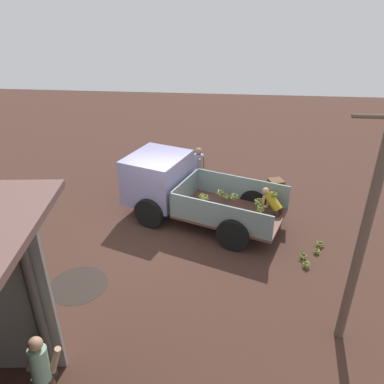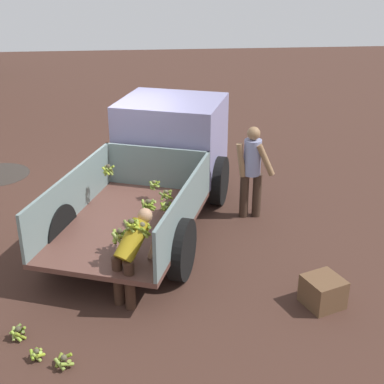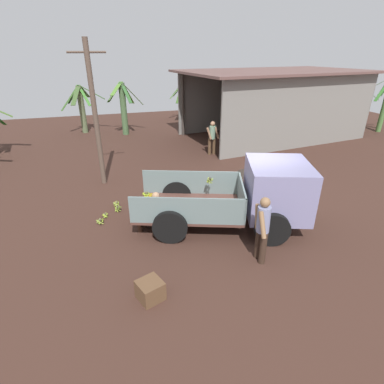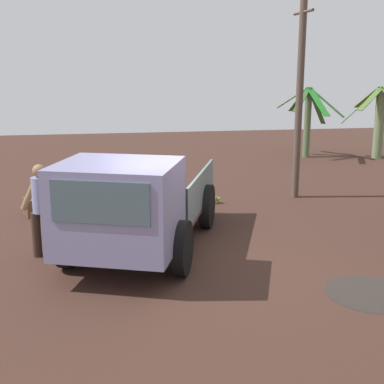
% 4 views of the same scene
% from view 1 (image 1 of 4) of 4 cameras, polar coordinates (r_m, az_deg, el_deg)
% --- Properties ---
extents(ground, '(36.00, 36.00, 0.00)m').
position_cam_1_polar(ground, '(11.36, -4.44, -5.80)').
color(ground, '#3E261E').
extents(mud_patch_0, '(1.41, 1.41, 0.01)m').
position_cam_1_polar(mud_patch_0, '(9.80, -16.96, -13.40)').
color(mud_patch_0, '#2B241E').
rests_on(mud_patch_0, ground).
extents(cargo_truck, '(5.17, 3.42, 1.91)m').
position_cam_1_polar(cargo_truck, '(11.69, -3.12, 1.12)').
color(cargo_truck, brown).
rests_on(cargo_truck, ground).
extents(utility_pole, '(1.23, 0.18, 5.09)m').
position_cam_1_polar(utility_pole, '(7.27, 24.89, -5.19)').
color(utility_pole, brown).
rests_on(utility_pole, ground).
extents(person_foreground_visitor, '(0.36, 0.69, 1.71)m').
position_cam_1_polar(person_foreground_visitor, '(13.01, 1.02, 3.61)').
color(person_foreground_visitor, '#38261D').
rests_on(person_foreground_visitor, ground).
extents(person_worker_loading, '(0.73, 0.75, 1.27)m').
position_cam_1_polar(person_worker_loading, '(11.28, 12.25, -2.25)').
color(person_worker_loading, '#362117').
rests_on(person_worker_loading, ground).
extents(person_bystander_near_shed, '(0.69, 0.35, 1.65)m').
position_cam_1_polar(person_bystander_near_shed, '(7.06, -21.88, -24.14)').
color(person_bystander_near_shed, brown).
rests_on(person_bystander_near_shed, ground).
extents(banana_bunch_on_ground_0, '(0.19, 0.19, 0.16)m').
position_cam_1_polar(banana_bunch_on_ground_0, '(10.88, 18.46, -8.50)').
color(banana_bunch_on_ground_0, '#4E4632').
rests_on(banana_bunch_on_ground_0, ground).
extents(banana_bunch_on_ground_1, '(0.21, 0.24, 0.19)m').
position_cam_1_polar(banana_bunch_on_ground_1, '(10.28, 16.99, -10.45)').
color(banana_bunch_on_ground_1, brown).
rests_on(banana_bunch_on_ground_1, ground).
extents(banana_bunch_on_ground_2, '(0.23, 0.22, 0.19)m').
position_cam_1_polar(banana_bunch_on_ground_2, '(10.55, 16.60, -9.33)').
color(banana_bunch_on_ground_2, '#443D2C').
rests_on(banana_bunch_on_ground_2, ground).
extents(banana_bunch_on_ground_3, '(0.23, 0.24, 0.17)m').
position_cam_1_polar(banana_bunch_on_ground_3, '(11.18, 18.92, -7.46)').
color(banana_bunch_on_ground_3, brown).
rests_on(banana_bunch_on_ground_3, ground).
extents(wooden_crate_0, '(0.62, 0.62, 0.41)m').
position_cam_1_polar(wooden_crate_0, '(13.83, 12.64, 1.04)').
color(wooden_crate_0, brown).
rests_on(wooden_crate_0, ground).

